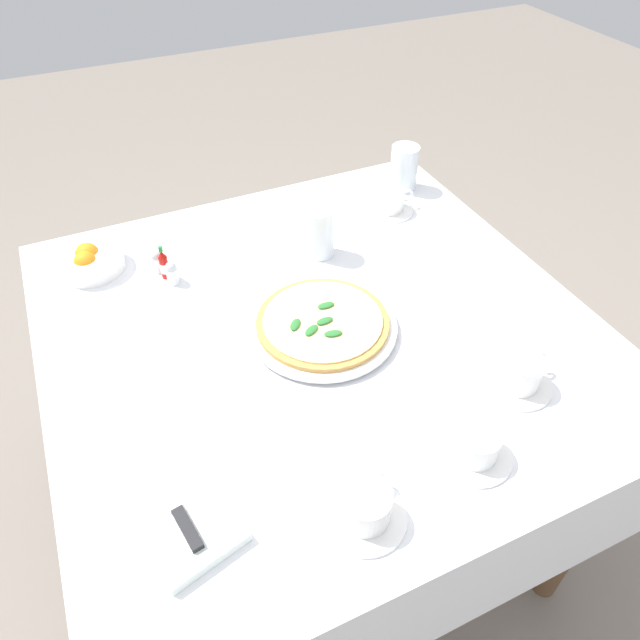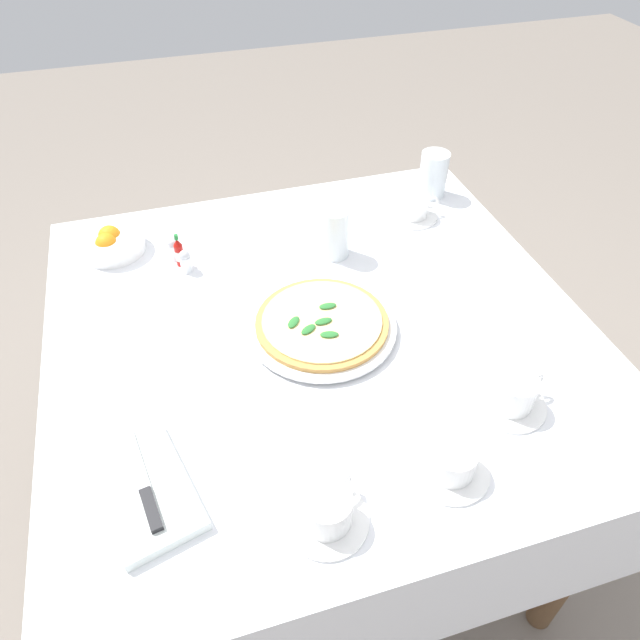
{
  "view_description": "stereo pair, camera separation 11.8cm",
  "coord_description": "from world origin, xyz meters",
  "px_view_note": "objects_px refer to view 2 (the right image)",
  "views": [
    {
      "loc": [
        -0.8,
        0.36,
        1.57
      ],
      "look_at": [
        -0.01,
        0.0,
        0.77
      ],
      "focal_mm": 32.68,
      "sensor_mm": 36.0,
      "label": 1
    },
    {
      "loc": [
        -0.84,
        0.25,
        1.57
      ],
      "look_at": [
        -0.01,
        0.0,
        0.77
      ],
      "focal_mm": 32.68,
      "sensor_mm": 36.0,
      "label": 2
    }
  ],
  "objects_px": {
    "napkin_folded": "(145,489)",
    "dinner_knife": "(143,483)",
    "pizza": "(321,322)",
    "coffee_cup_center_back": "(452,462)",
    "coffee_cup_near_left": "(513,394)",
    "water_glass_right_edge": "(335,235)",
    "citrus_bowl": "(111,242)",
    "hot_sauce_bottle": "(179,253)",
    "pepper_shaker": "(186,262)",
    "coffee_cup_near_right": "(413,207)",
    "salt_shaker": "(174,250)",
    "pizza_plate": "(321,327)",
    "water_glass_far_left": "(433,177)",
    "coffee_cup_far_right": "(327,511)"
  },
  "relations": [
    {
      "from": "napkin_folded",
      "to": "dinner_knife",
      "type": "bearing_deg",
      "value": -4.36
    },
    {
      "from": "pizza",
      "to": "coffee_cup_center_back",
      "type": "bearing_deg",
      "value": -164.27
    },
    {
      "from": "coffee_cup_near_left",
      "to": "water_glass_right_edge",
      "type": "relative_size",
      "value": 1.09
    },
    {
      "from": "coffee_cup_center_back",
      "to": "citrus_bowl",
      "type": "distance_m",
      "value": 0.93
    },
    {
      "from": "coffee_cup_near_left",
      "to": "citrus_bowl",
      "type": "distance_m",
      "value": 0.96
    },
    {
      "from": "citrus_bowl",
      "to": "hot_sauce_bottle",
      "type": "height_order",
      "value": "hot_sauce_bottle"
    },
    {
      "from": "coffee_cup_near_left",
      "to": "pepper_shaker",
      "type": "relative_size",
      "value": 2.35
    },
    {
      "from": "pepper_shaker",
      "to": "pizza",
      "type": "bearing_deg",
      "value": -139.59
    },
    {
      "from": "water_glass_right_edge",
      "to": "citrus_bowl",
      "type": "distance_m",
      "value": 0.53
    },
    {
      "from": "water_glass_right_edge",
      "to": "dinner_knife",
      "type": "relative_size",
      "value": 0.62
    },
    {
      "from": "coffee_cup_center_back",
      "to": "hot_sauce_bottle",
      "type": "distance_m",
      "value": 0.77
    },
    {
      "from": "pizza",
      "to": "hot_sauce_bottle",
      "type": "xyz_separation_m",
      "value": [
        0.31,
        0.25,
        0.01
      ]
    },
    {
      "from": "coffee_cup_near_right",
      "to": "napkin_folded",
      "type": "bearing_deg",
      "value": 130.49
    },
    {
      "from": "coffee_cup_near_right",
      "to": "salt_shaker",
      "type": "xyz_separation_m",
      "value": [
        -0.01,
        0.6,
        -0.0
      ]
    },
    {
      "from": "pizza_plate",
      "to": "napkin_folded",
      "type": "height_order",
      "value": "napkin_folded"
    },
    {
      "from": "coffee_cup_near_left",
      "to": "hot_sauce_bottle",
      "type": "height_order",
      "value": "hot_sauce_bottle"
    },
    {
      "from": "pizza_plate",
      "to": "water_glass_right_edge",
      "type": "relative_size",
      "value": 2.51
    },
    {
      "from": "napkin_folded",
      "to": "pizza_plate",
      "type": "bearing_deg",
      "value": -67.75
    },
    {
      "from": "water_glass_right_edge",
      "to": "pizza",
      "type": "bearing_deg",
      "value": 156.21
    },
    {
      "from": "coffee_cup_near_right",
      "to": "water_glass_far_left",
      "type": "bearing_deg",
      "value": -46.09
    },
    {
      "from": "coffee_cup_near_right",
      "to": "water_glass_right_edge",
      "type": "bearing_deg",
      "value": 111.89
    },
    {
      "from": "pizza_plate",
      "to": "coffee_cup_far_right",
      "type": "bearing_deg",
      "value": 164.47
    },
    {
      "from": "pizza_plate",
      "to": "pizza",
      "type": "bearing_deg",
      "value": 124.55
    },
    {
      "from": "coffee_cup_near_right",
      "to": "pepper_shaker",
      "type": "height_order",
      "value": "coffee_cup_near_right"
    },
    {
      "from": "napkin_folded",
      "to": "hot_sauce_bottle",
      "type": "bearing_deg",
      "value": -26.34
    },
    {
      "from": "coffee_cup_center_back",
      "to": "coffee_cup_far_right",
      "type": "distance_m",
      "value": 0.22
    },
    {
      "from": "napkin_folded",
      "to": "citrus_bowl",
      "type": "distance_m",
      "value": 0.68
    },
    {
      "from": "coffee_cup_near_right",
      "to": "salt_shaker",
      "type": "height_order",
      "value": "coffee_cup_near_right"
    },
    {
      "from": "coffee_cup_center_back",
      "to": "hot_sauce_bottle",
      "type": "height_order",
      "value": "hot_sauce_bottle"
    },
    {
      "from": "coffee_cup_near_left",
      "to": "coffee_cup_far_right",
      "type": "bearing_deg",
      "value": 107.32
    },
    {
      "from": "pizza",
      "to": "dinner_knife",
      "type": "relative_size",
      "value": 1.38
    },
    {
      "from": "coffee_cup_near_left",
      "to": "napkin_folded",
      "type": "xyz_separation_m",
      "value": [
        0.01,
        0.64,
        -0.02
      ]
    },
    {
      "from": "citrus_bowl",
      "to": "salt_shaker",
      "type": "height_order",
      "value": "citrus_bowl"
    },
    {
      "from": "coffee_cup_near_right",
      "to": "salt_shaker",
      "type": "bearing_deg",
      "value": 90.54
    },
    {
      "from": "pizza_plate",
      "to": "water_glass_far_left",
      "type": "height_order",
      "value": "water_glass_far_left"
    },
    {
      "from": "coffee_cup_near_right",
      "to": "pizza_plate",
      "type": "bearing_deg",
      "value": 134.28
    },
    {
      "from": "coffee_cup_far_right",
      "to": "hot_sauce_bottle",
      "type": "xyz_separation_m",
      "value": [
        0.71,
        0.14,
        0.01
      ]
    },
    {
      "from": "coffee_cup_center_back",
      "to": "pepper_shaker",
      "type": "bearing_deg",
      "value": 27.65
    },
    {
      "from": "pizza_plate",
      "to": "salt_shaker",
      "type": "relative_size",
      "value": 5.38
    },
    {
      "from": "coffee_cup_far_right",
      "to": "water_glass_far_left",
      "type": "bearing_deg",
      "value": -33.62
    },
    {
      "from": "pizza",
      "to": "coffee_cup_far_right",
      "type": "distance_m",
      "value": 0.42
    },
    {
      "from": "coffee_cup_center_back",
      "to": "pizza",
      "type": "bearing_deg",
      "value": 15.73
    },
    {
      "from": "pizza",
      "to": "hot_sauce_bottle",
      "type": "height_order",
      "value": "hot_sauce_bottle"
    },
    {
      "from": "coffee_cup_far_right",
      "to": "citrus_bowl",
      "type": "distance_m",
      "value": 0.85
    },
    {
      "from": "coffee_cup_far_right",
      "to": "dinner_knife",
      "type": "height_order",
      "value": "coffee_cup_far_right"
    },
    {
      "from": "dinner_knife",
      "to": "coffee_cup_center_back",
      "type": "bearing_deg",
      "value": -112.17
    },
    {
      "from": "pizza",
      "to": "water_glass_right_edge",
      "type": "relative_size",
      "value": 2.23
    },
    {
      "from": "coffee_cup_far_right",
      "to": "water_glass_right_edge",
      "type": "bearing_deg",
      "value": -18.72
    },
    {
      "from": "water_glass_right_edge",
      "to": "water_glass_far_left",
      "type": "relative_size",
      "value": 1.01
    },
    {
      "from": "water_glass_right_edge",
      "to": "dinner_knife",
      "type": "bearing_deg",
      "value": 137.07
    }
  ]
}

